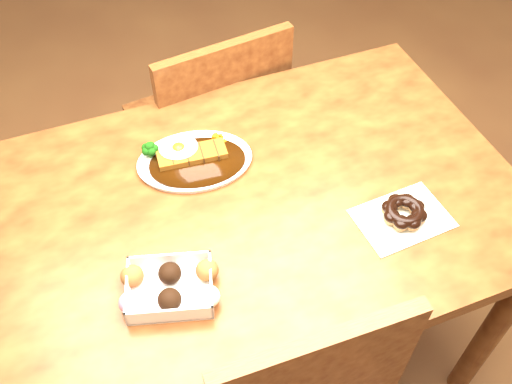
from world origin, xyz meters
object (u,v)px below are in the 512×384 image
object	(u,v)px
chair_far	(212,128)
katsu_curry_plate	(192,158)
table	(255,225)
donut_box	(170,287)
pon_de_ring	(404,213)

from	to	relation	value
chair_far	katsu_curry_plate	size ratio (longest dim) A/B	2.96
table	donut_box	bearing A→B (deg)	-145.66
table	chair_far	size ratio (longest dim) A/B	1.38
table	pon_de_ring	distance (m)	0.35
table	katsu_curry_plate	xyz separation A→B (m)	(-0.10, 0.16, 0.11)
chair_far	pon_de_ring	world-z (taller)	chair_far
katsu_curry_plate	donut_box	xyz separation A→B (m)	(-0.15, -0.32, 0.01)
table	donut_box	xyz separation A→B (m)	(-0.24, -0.16, 0.12)
table	katsu_curry_plate	distance (m)	0.22
table	pon_de_ring	size ratio (longest dim) A/B	5.80
chair_far	katsu_curry_plate	distance (m)	0.50
donut_box	table	bearing A→B (deg)	34.34
katsu_curry_plate	donut_box	bearing A→B (deg)	-114.15
katsu_curry_plate	pon_de_ring	world-z (taller)	katsu_curry_plate
donut_box	pon_de_ring	bearing A→B (deg)	-0.42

